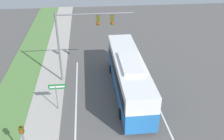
{
  "coord_description": "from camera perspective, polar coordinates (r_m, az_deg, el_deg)",
  "views": [
    {
      "loc": [
        -2.39,
        -11.39,
        13.4
      ],
      "look_at": [
        -0.11,
        9.29,
        1.9
      ],
      "focal_mm": 40.0,
      "sensor_mm": 36.0,
      "label": 1
    }
  ],
  "objects": [
    {
      "name": "signal_gantry",
      "position": [
        23.81,
        -7.25,
        8.39
      ],
      "size": [
        7.27,
        0.41,
        7.16
      ],
      "color": "slate",
      "rests_on": "ground_plane"
    },
    {
      "name": "street_sign",
      "position": [
        21.16,
        -12.46,
        -4.82
      ],
      "size": [
        1.43,
        0.08,
        2.62
      ],
      "color": "slate",
      "rests_on": "ground_plane"
    },
    {
      "name": "pedestrian_signal",
      "position": [
        17.15,
        -19.6,
        -14.61
      ],
      "size": [
        0.28,
        0.34,
        3.01
      ],
      "color": "slate",
      "rests_on": "ground_plane"
    },
    {
      "name": "bus",
      "position": [
        23.03,
        3.75,
        -0.78
      ],
      "size": [
        2.67,
        12.36,
        3.7
      ],
      "color": "#236BB7",
      "rests_on": "ground_plane"
    }
  ]
}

